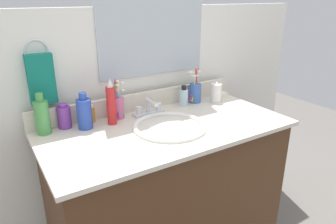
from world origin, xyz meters
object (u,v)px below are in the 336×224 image
(hand_towel, at_px, (41,79))
(bottle_lotion_white, at_px, (216,92))
(bottle_shampoo_blue, at_px, (84,113))
(faucet, at_px, (149,109))
(bottle_spray_red, at_px, (111,104))
(cup_blue_plastic, at_px, (195,92))
(bottle_gel_clear, at_px, (184,97))
(bottle_toner_green, at_px, (42,117))
(bottle_oil_amber, at_px, (91,114))
(cup_pink, at_px, (117,106))
(bottle_cream_purple, at_px, (64,117))
(soap_bar, at_px, (222,95))

(hand_towel, height_order, bottle_lotion_white, hand_towel)
(hand_towel, height_order, bottle_shampoo_blue, hand_towel)
(faucet, relative_size, bottle_spray_red, 0.73)
(cup_blue_plastic, bearing_deg, bottle_shampoo_blue, -177.31)
(bottle_lotion_white, bearing_deg, cup_blue_plastic, 153.28)
(bottle_shampoo_blue, xyz_separation_m, bottle_gel_clear, (0.55, 0.02, -0.02))
(bottle_lotion_white, relative_size, cup_blue_plastic, 0.63)
(bottle_lotion_white, height_order, bottle_spray_red, bottle_spray_red)
(bottle_toner_green, bearing_deg, cup_blue_plastic, -0.52)
(hand_towel, height_order, bottle_oil_amber, hand_towel)
(bottle_gel_clear, distance_m, cup_pink, 0.37)
(cup_pink, xyz_separation_m, cup_blue_plastic, (0.46, -0.01, 0.00))
(bottle_cream_purple, xyz_separation_m, cup_pink, (0.25, -0.01, 0.01))
(hand_towel, height_order, bottle_toner_green, hand_towel)
(bottle_toner_green, bearing_deg, bottle_spray_red, -10.59)
(bottle_spray_red, xyz_separation_m, cup_blue_plastic, (0.51, 0.05, -0.04))
(bottle_shampoo_blue, xyz_separation_m, cup_blue_plastic, (0.63, 0.03, -0.01))
(faucet, bearing_deg, bottle_gel_clear, 5.11)
(bottle_toner_green, bearing_deg, cup_pink, 0.70)
(faucet, bearing_deg, bottle_shampoo_blue, 179.67)
(bottle_lotion_white, relative_size, bottle_oil_amber, 1.41)
(hand_towel, xyz_separation_m, cup_blue_plastic, (0.77, -0.08, -0.16))
(cup_blue_plastic, bearing_deg, bottle_gel_clear, -172.04)
(faucet, relative_size, bottle_shampoo_blue, 0.96)
(bottle_lotion_white, bearing_deg, bottle_gel_clear, 167.75)
(soap_bar, bearing_deg, faucet, -176.76)
(hand_towel, distance_m, bottle_spray_red, 0.31)
(faucet, xyz_separation_m, cup_pink, (-0.15, 0.04, 0.03))
(faucet, distance_m, bottle_oil_amber, 0.29)
(bottle_cream_purple, bearing_deg, bottle_spray_red, -20.31)
(bottle_spray_red, xyz_separation_m, bottle_cream_purple, (-0.20, 0.07, -0.05))
(bottle_oil_amber, distance_m, cup_pink, 0.13)
(bottle_toner_green, height_order, cup_pink, cup_pink)
(hand_towel, distance_m, bottle_lotion_white, 0.90)
(bottle_cream_purple, distance_m, bottle_gel_clear, 0.62)
(hand_towel, relative_size, bottle_cream_purple, 1.95)
(faucet, bearing_deg, bottle_oil_amber, 168.42)
(bottle_shampoo_blue, height_order, cup_blue_plastic, cup_blue_plastic)
(soap_bar, bearing_deg, bottle_shampoo_blue, -178.17)
(cup_blue_plastic, bearing_deg, bottle_spray_red, -174.74)
(bottle_spray_red, xyz_separation_m, bottle_toner_green, (-0.29, 0.05, -0.02))
(bottle_gel_clear, xyz_separation_m, bottle_oil_amber, (-0.50, 0.04, -0.01))
(bottle_gel_clear, bearing_deg, cup_blue_plastic, 7.96)
(bottle_toner_green, bearing_deg, soap_bar, -0.60)
(hand_towel, xyz_separation_m, bottle_shampoo_blue, (0.14, -0.11, -0.15))
(bottle_gel_clear, relative_size, cup_pink, 0.59)
(bottle_gel_clear, bearing_deg, bottle_toner_green, 178.48)
(bottle_shampoo_blue, height_order, bottle_toner_green, bottle_toner_green)
(hand_towel, distance_m, bottle_toner_green, 0.16)
(bottle_toner_green, xyz_separation_m, cup_pink, (0.34, 0.00, -0.02))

